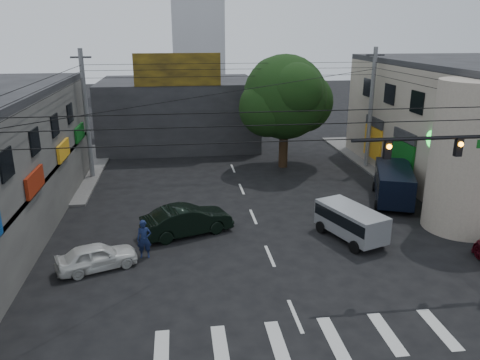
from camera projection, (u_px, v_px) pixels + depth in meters
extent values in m
plane|color=black|center=(279.00, 277.00, 20.62)|extent=(160.00, 160.00, 0.00)
cube|color=#514F4C|center=(441.00, 156.00, 39.86)|extent=(16.00, 16.00, 0.15)
cylinder|color=gray|center=(469.00, 157.00, 24.56)|extent=(4.00, 4.00, 8.00)
cube|color=#232326|center=(179.00, 112.00, 43.72)|extent=(14.00, 10.00, 6.00)
cube|color=olive|center=(177.00, 70.00, 37.77)|extent=(7.00, 0.30, 2.60)
cylinder|color=black|center=(284.00, 140.00, 36.49)|extent=(0.70, 0.70, 4.40)
sphere|color=black|center=(285.00, 97.00, 35.47)|extent=(6.40, 6.40, 6.40)
cylinder|color=black|center=(436.00, 138.00, 18.50)|extent=(7.00, 0.14, 0.14)
cube|color=black|center=(458.00, 147.00, 18.75)|extent=(0.28, 0.22, 0.75)
cube|color=black|center=(387.00, 150.00, 18.37)|extent=(0.28, 0.22, 0.75)
sphere|color=orange|center=(461.00, 144.00, 18.58)|extent=(0.20, 0.20, 0.20)
sphere|color=orange|center=(389.00, 147.00, 18.20)|extent=(0.20, 0.20, 0.20)
cylinder|color=#59595B|center=(87.00, 116.00, 32.97)|extent=(0.32, 0.32, 9.20)
cylinder|color=#59595B|center=(371.00, 109.00, 35.63)|extent=(0.32, 0.32, 9.20)
imported|color=black|center=(187.00, 220.00, 24.72)|extent=(4.64, 5.80, 1.57)
imported|color=silver|center=(97.00, 256.00, 21.16)|extent=(3.80, 4.53, 1.22)
imported|color=#121C3F|center=(144.00, 239.00, 22.12)|extent=(0.70, 0.47, 1.88)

